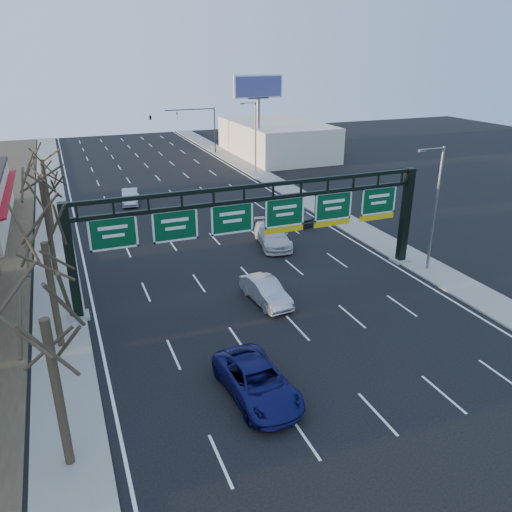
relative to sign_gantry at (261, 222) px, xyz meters
name	(u,v)px	position (x,y,z in m)	size (l,w,h in m)	color
ground	(314,345)	(-0.16, -8.00, -4.63)	(160.00, 160.00, 0.00)	black
sidewalk_left	(55,251)	(-12.96, 12.00, -4.57)	(3.00, 120.00, 0.12)	gray
sidewalk_right	(333,215)	(12.64, 12.00, -4.57)	(3.00, 120.00, 0.12)	gray
lane_markings	(208,232)	(-0.16, 12.00, -4.62)	(21.60, 120.00, 0.01)	white
sign_gantry	(261,222)	(0.00, 0.00, 0.00)	(24.60, 1.20, 7.20)	black
building_right_distant	(276,139)	(19.84, 42.00, -2.13)	(12.00, 20.00, 5.00)	beige
tree_near	(39,292)	(-12.96, -12.00, 2.86)	(3.60, 3.60, 8.86)	#31271B
tree_gantry	(41,223)	(-12.96, -3.00, 2.48)	(3.60, 3.60, 8.48)	#31271B
tree_mid	(38,167)	(-12.96, 7.00, 3.23)	(3.60, 3.60, 9.24)	#31271B
tree_far	(39,147)	(-12.96, 17.00, 2.86)	(3.60, 3.60, 8.86)	#31271B
streetlight_near	(435,203)	(12.31, -2.00, 0.45)	(2.15, 0.22, 9.00)	slate
streetlight_far	(255,134)	(12.31, 32.00, 0.45)	(2.15, 0.22, 9.00)	slate
billboard_right	(258,98)	(14.84, 36.98, 4.43)	(7.00, 0.50, 12.00)	slate
traffic_signal_mast	(175,119)	(5.53, 47.00, 0.87)	(10.16, 0.54, 7.00)	black
car_blue_suv	(257,382)	(-4.65, -10.83, -3.84)	(2.61, 5.67, 1.58)	#121251
car_silver_sedan	(266,291)	(-0.61, -2.33, -3.87)	(1.61, 4.60, 1.52)	#A4A4A8
car_white_wagon	(272,235)	(3.88, 6.87, -3.80)	(2.32, 5.71, 1.66)	silver
car_grey_far	(294,214)	(8.23, 11.67, -3.83)	(1.89, 4.69, 1.60)	#3E4243
car_silver_distant	(130,197)	(-5.16, 23.54, -3.88)	(1.58, 4.53, 1.49)	#B1B2B6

